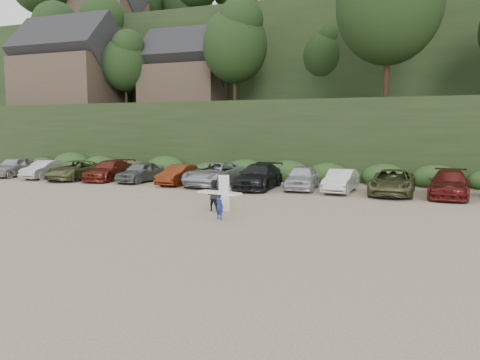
% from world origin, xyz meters
% --- Properties ---
extents(ground, '(120.00, 120.00, 0.00)m').
position_xyz_m(ground, '(0.00, 0.00, 0.00)').
color(ground, tan).
rests_on(ground, ground).
extents(hillside_backdrop, '(90.00, 41.50, 28.00)m').
position_xyz_m(hillside_backdrop, '(-0.26, 35.93, 11.22)').
color(hillside_backdrop, black).
rests_on(hillside_backdrop, ground).
extents(parked_cars, '(40.15, 6.13, 1.58)m').
position_xyz_m(parked_cars, '(-1.17, 9.88, 0.75)').
color(parked_cars, '#9C9CA1').
rests_on(parked_cars, ground).
extents(child_surfer, '(2.04, 0.98, 1.18)m').
position_xyz_m(child_surfer, '(2.07, -0.57, 0.80)').
color(child_surfer, navy).
rests_on(child_surfer, ground).
extents(adult_surfer, '(1.21, 0.63, 1.73)m').
position_xyz_m(adult_surfer, '(1.08, 1.19, 0.75)').
color(adult_surfer, black).
rests_on(adult_surfer, ground).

